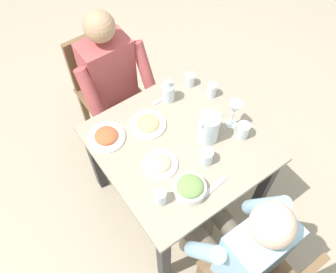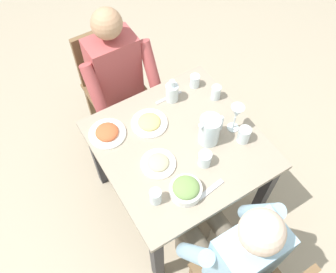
{
  "view_description": "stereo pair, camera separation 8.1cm",
  "coord_description": "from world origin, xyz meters",
  "px_view_note": "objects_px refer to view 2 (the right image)",
  "views": [
    {
      "loc": [
        -0.72,
        -0.89,
        2.46
      ],
      "look_at": [
        -0.05,
        0.04,
        0.76
      ],
      "focal_mm": 38.87,
      "sensor_mm": 36.0,
      "label": 1
    },
    {
      "loc": [
        -0.65,
        -0.94,
        2.46
      ],
      "look_at": [
        -0.05,
        0.04,
        0.76
      ],
      "focal_mm": 38.87,
      "sensor_mm": 36.0,
      "label": 2
    }
  ],
  "objects_px": {
    "water_glass_center": "(156,196)",
    "wine_glass": "(236,113)",
    "diner_near": "(231,246)",
    "water_glass_near_right": "(195,81)",
    "diner_far": "(122,85)",
    "plate_rice_curry": "(107,133)",
    "plate_beans": "(158,163)",
    "water_glass_far_right": "(216,93)",
    "water_glass_far_left": "(205,159)",
    "plate_fries": "(149,122)",
    "oil_carafe": "(172,93)",
    "dining_table": "(179,153)",
    "water_pitcher": "(210,130)",
    "water_glass_near_left": "(244,135)",
    "salad_bowl": "(186,189)",
    "chair_far": "(111,80)"
  },
  "relations": [
    {
      "from": "diner_near",
      "to": "wine_glass",
      "type": "bearing_deg",
      "value": 52.89
    },
    {
      "from": "plate_beans",
      "to": "water_glass_far_right",
      "type": "height_order",
      "value": "water_glass_far_right"
    },
    {
      "from": "diner_near",
      "to": "water_glass_center",
      "type": "distance_m",
      "value": 0.45
    },
    {
      "from": "wine_glass",
      "to": "water_glass_center",
      "type": "bearing_deg",
      "value": -165.46
    },
    {
      "from": "salad_bowl",
      "to": "plate_rice_curry",
      "type": "relative_size",
      "value": 0.79
    },
    {
      "from": "diner_far",
      "to": "water_glass_near_left",
      "type": "bearing_deg",
      "value": -64.42
    },
    {
      "from": "plate_rice_curry",
      "to": "diner_near",
      "type": "bearing_deg",
      "value": -75.11
    },
    {
      "from": "water_glass_near_left",
      "to": "wine_glass",
      "type": "relative_size",
      "value": 0.53
    },
    {
      "from": "chair_far",
      "to": "water_glass_near_right",
      "type": "distance_m",
      "value": 0.68
    },
    {
      "from": "diner_far",
      "to": "water_pitcher",
      "type": "bearing_deg",
      "value": -72.89
    },
    {
      "from": "dining_table",
      "to": "plate_beans",
      "type": "relative_size",
      "value": 4.62
    },
    {
      "from": "dining_table",
      "to": "wine_glass",
      "type": "xyz_separation_m",
      "value": [
        0.33,
        -0.07,
        0.26
      ]
    },
    {
      "from": "chair_far",
      "to": "wine_glass",
      "type": "relative_size",
      "value": 4.51
    },
    {
      "from": "plate_beans",
      "to": "water_glass_near_right",
      "type": "bearing_deg",
      "value": 37.55
    },
    {
      "from": "diner_near",
      "to": "plate_fries",
      "type": "relative_size",
      "value": 5.41
    },
    {
      "from": "water_glass_center",
      "to": "wine_glass",
      "type": "xyz_separation_m",
      "value": [
        0.63,
        0.16,
        0.09
      ]
    },
    {
      "from": "salad_bowl",
      "to": "water_glass_center",
      "type": "relative_size",
      "value": 1.8
    },
    {
      "from": "plate_fries",
      "to": "plate_rice_curry",
      "type": "relative_size",
      "value": 1.0
    },
    {
      "from": "water_glass_near_left",
      "to": "water_glass_near_right",
      "type": "bearing_deg",
      "value": 90.45
    },
    {
      "from": "oil_carafe",
      "to": "water_glass_near_right",
      "type": "bearing_deg",
      "value": 6.25
    },
    {
      "from": "diner_far",
      "to": "water_glass_center",
      "type": "height_order",
      "value": "diner_far"
    },
    {
      "from": "salad_bowl",
      "to": "wine_glass",
      "type": "relative_size",
      "value": 0.88
    },
    {
      "from": "diner_far",
      "to": "plate_fries",
      "type": "height_order",
      "value": "diner_far"
    },
    {
      "from": "wine_glass",
      "to": "salad_bowl",
      "type": "bearing_deg",
      "value": -156.22
    },
    {
      "from": "dining_table",
      "to": "water_pitcher",
      "type": "bearing_deg",
      "value": -22.84
    },
    {
      "from": "diner_near",
      "to": "water_pitcher",
      "type": "relative_size",
      "value": 6.2
    },
    {
      "from": "water_glass_far_right",
      "to": "water_glass_far_left",
      "type": "bearing_deg",
      "value": -132.88
    },
    {
      "from": "salad_bowl",
      "to": "wine_glass",
      "type": "bearing_deg",
      "value": 23.78
    },
    {
      "from": "diner_far",
      "to": "water_pitcher",
      "type": "xyz_separation_m",
      "value": [
        0.21,
        -0.69,
        0.15
      ]
    },
    {
      "from": "salad_bowl",
      "to": "plate_rice_curry",
      "type": "bearing_deg",
      "value": 108.65
    },
    {
      "from": "dining_table",
      "to": "oil_carafe",
      "type": "distance_m",
      "value": 0.37
    },
    {
      "from": "water_glass_center",
      "to": "water_glass_far_right",
      "type": "distance_m",
      "value": 0.79
    },
    {
      "from": "plate_rice_curry",
      "to": "plate_beans",
      "type": "xyz_separation_m",
      "value": [
        0.15,
        -0.33,
        -0.0
      ]
    },
    {
      "from": "water_glass_near_right",
      "to": "water_glass_near_left",
      "type": "relative_size",
      "value": 0.83
    },
    {
      "from": "diner_near",
      "to": "plate_fries",
      "type": "height_order",
      "value": "diner_near"
    },
    {
      "from": "dining_table",
      "to": "water_glass_near_left",
      "type": "distance_m",
      "value": 0.4
    },
    {
      "from": "plate_fries",
      "to": "wine_glass",
      "type": "distance_m",
      "value": 0.51
    },
    {
      "from": "plate_fries",
      "to": "water_glass_center",
      "type": "relative_size",
      "value": 2.28
    },
    {
      "from": "water_pitcher",
      "to": "diner_near",
      "type": "bearing_deg",
      "value": -113.51
    },
    {
      "from": "diner_far",
      "to": "wine_glass",
      "type": "xyz_separation_m",
      "value": [
        0.39,
        -0.7,
        0.2
      ]
    },
    {
      "from": "diner_near",
      "to": "plate_rice_curry",
      "type": "relative_size",
      "value": 5.4
    },
    {
      "from": "chair_far",
      "to": "wine_glass",
      "type": "xyz_separation_m",
      "value": [
        0.39,
        -0.9,
        0.34
      ]
    },
    {
      "from": "water_glass_center",
      "to": "water_glass_near_left",
      "type": "distance_m",
      "value": 0.62
    },
    {
      "from": "plate_beans",
      "to": "diner_far",
      "type": "bearing_deg",
      "value": 80.1
    },
    {
      "from": "water_pitcher",
      "to": "plate_beans",
      "type": "height_order",
      "value": "water_pitcher"
    },
    {
      "from": "water_glass_near_right",
      "to": "oil_carafe",
      "type": "height_order",
      "value": "oil_carafe"
    },
    {
      "from": "water_pitcher",
      "to": "water_glass_far_left",
      "type": "distance_m",
      "value": 0.17
    },
    {
      "from": "water_glass_far_right",
      "to": "water_glass_center",
      "type": "bearing_deg",
      "value": -148.76
    },
    {
      "from": "water_glass_near_right",
      "to": "diner_far",
      "type": "bearing_deg",
      "value": 141.49
    },
    {
      "from": "diner_far",
      "to": "water_glass_far_left",
      "type": "xyz_separation_m",
      "value": [
        0.1,
        -0.81,
        0.1
      ]
    }
  ]
}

